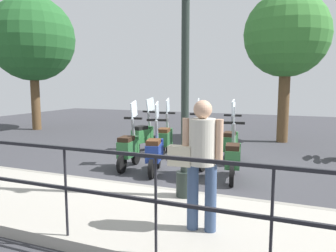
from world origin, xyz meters
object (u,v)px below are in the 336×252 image
Objects in this scene: pedestrian_with_bag at (200,155)px; scooter_far_2 at (165,138)px; tree_large at (32,39)px; scooter_near_2 at (155,151)px; scooter_far_1 at (198,140)px; lamp_post_near at (185,85)px; scooter_near_1 at (195,153)px; scooter_near_3 at (129,148)px; tree_distant at (287,36)px; scooter_near_0 at (233,157)px; scooter_far_3 at (143,135)px; scooter_far_0 at (230,142)px.

pedestrian_with_bag is 4.90m from scooter_far_2.
tree_large is 8.15m from scooter_far_2.
scooter_far_1 is (1.68, -0.46, 0.00)m from scooter_near_2.
scooter_far_2 is at bearing -110.81° from tree_large.
lamp_post_near is 2.21m from scooter_near_1.
scooter_near_1 and scooter_near_2 have the same top height.
scooter_near_1 is at bearing -150.19° from scooter_far_2.
tree_large is (5.90, 8.66, 1.83)m from lamp_post_near.
pedestrian_with_bag reaches higher than scooter_near_3.
tree_distant is 5.84m from scooter_near_0.
tree_large reaches higher than scooter_far_2.
scooter_near_2 is 1.74m from scooter_far_1.
scooter_far_3 is (1.88, 1.20, 0.00)m from scooter_near_2.
pedestrian_with_bag is at bearing -178.26° from scooter_far_1.
lamp_post_near is at bearing -162.69° from scooter_far_2.
scooter_far_3 is at bearing 55.57° from scooter_near_1.
lamp_post_near reaches higher than scooter_near_2.
scooter_near_1 is 1.00× the size of scooter_far_1.
scooter_far_2 is 0.77m from scooter_far_3.
scooter_near_3 is at bearing -151.57° from scooter_far_3.
tree_distant is 5.31m from scooter_far_2.
scooter_near_1 is at bearing 14.07° from pedestrian_with_bag.
scooter_far_2 is (-3.39, 2.81, -2.97)m from tree_distant.
tree_distant is at bearing -85.71° from tree_large.
lamp_post_near is 3.53m from scooter_far_0.
pedestrian_with_bag is 0.33× the size of tree_distant.
scooter_far_3 is at bearing 83.63° from scooter_far_0.
lamp_post_near reaches higher than scooter_far_1.
lamp_post_near is at bearing 170.31° from tree_distant.
pedestrian_with_bag is (-1.07, -0.57, -0.83)m from lamp_post_near.
scooter_near_2 is (-0.11, 0.87, 0.00)m from scooter_near_1.
pedestrian_with_bag is at bearing 175.79° from tree_distant.
scooter_near_1 is (-4.98, 1.48, -2.97)m from tree_distant.
pedestrian_with_bag is 1.03× the size of scooter_far_1.
scooter_near_2 is at bearing -134.91° from scooter_far_3.
lamp_post_near reaches higher than scooter_near_0.
tree_large is at bearing 69.18° from scooter_near_1.
tree_distant is 3.15× the size of scooter_near_1.
scooter_near_0 is 0.80m from scooter_near_1.
scooter_near_3 is at bearing 148.36° from tree_distant.
tree_large is 3.55× the size of scooter_far_1.
scooter_near_0 is at bearing -115.02° from tree_large.
scooter_near_3 is 1.94m from scooter_far_1.
scooter_near_2 and scooter_far_3 have the same top height.
scooter_near_0 is at bearing 172.14° from tree_distant.
lamp_post_near is 0.82× the size of tree_distant.
scooter_near_2 is 1.00× the size of scooter_far_2.
tree_large reaches higher than scooter_near_3.
lamp_post_near is at bearing -156.50° from scooter_near_2.
scooter_near_0 is at bearing -109.35° from scooter_far_3.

